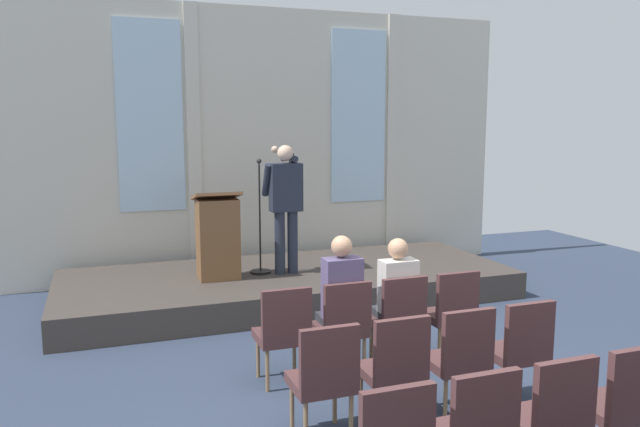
% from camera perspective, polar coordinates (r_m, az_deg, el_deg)
% --- Properties ---
extents(ground_plane, '(14.01, 14.01, 0.00)m').
position_cam_1_polar(ground_plane, '(5.31, 10.16, -18.70)').
color(ground_plane, '#2D384C').
extents(rear_partition, '(8.23, 0.14, 4.12)m').
position_cam_1_polar(rear_partition, '(9.76, -5.45, 6.56)').
color(rear_partition, beige).
rests_on(rear_partition, ground).
extents(stage_platform, '(6.07, 2.38, 0.36)m').
position_cam_1_polar(stage_platform, '(8.61, -2.93, -6.50)').
color(stage_platform, '#3F3833').
rests_on(stage_platform, ground).
extents(speaker, '(0.51, 0.69, 1.73)m').
position_cam_1_polar(speaker, '(8.29, -3.21, 1.32)').
color(speaker, '#232838').
rests_on(speaker, stage_platform).
extents(mic_stand, '(0.28, 0.28, 1.55)m').
position_cam_1_polar(mic_stand, '(8.43, -5.52, -3.24)').
color(mic_stand, black).
rests_on(mic_stand, stage_platform).
extents(lectern, '(0.60, 0.48, 1.16)m').
position_cam_1_polar(lectern, '(8.17, -9.39, -2.13)').
color(lectern, brown).
rests_on(lectern, stage_platform).
extents(chair_r0_c0, '(0.46, 0.44, 0.94)m').
position_cam_1_polar(chair_r0_c0, '(5.75, -3.39, -10.57)').
color(chair_r0_c0, olive).
rests_on(chair_r0_c0, ground).
extents(chair_r0_c1, '(0.46, 0.44, 0.94)m').
position_cam_1_polar(chair_r0_c1, '(5.94, 2.14, -9.95)').
color(chair_r0_c1, olive).
rests_on(chair_r0_c1, ground).
extents(audience_r0_c1, '(0.36, 0.39, 1.36)m').
position_cam_1_polar(audience_r0_c1, '(5.94, 1.86, -7.74)').
color(audience_r0_c1, '#2D2D33').
rests_on(audience_r0_c1, ground).
extents(chair_r0_c2, '(0.46, 0.44, 0.94)m').
position_cam_1_polar(chair_r0_c2, '(6.17, 7.28, -9.29)').
color(chair_r0_c2, olive).
rests_on(chair_r0_c2, ground).
extents(audience_r0_c2, '(0.36, 0.39, 1.29)m').
position_cam_1_polar(audience_r0_c2, '(6.19, 6.96, -7.44)').
color(audience_r0_c2, '#2D2D33').
rests_on(audience_r0_c2, ground).
extents(chair_r0_c3, '(0.46, 0.44, 0.94)m').
position_cam_1_polar(chair_r0_c3, '(6.45, 11.98, -8.62)').
color(chair_r0_c3, olive).
rests_on(chair_r0_c3, ground).
extents(chair_r1_c0, '(0.46, 0.44, 0.94)m').
position_cam_1_polar(chair_r1_c0, '(4.79, 0.41, -14.59)').
color(chair_r1_c0, olive).
rests_on(chair_r1_c0, ground).
extents(chair_r1_c1, '(0.46, 0.44, 0.94)m').
position_cam_1_polar(chair_r1_c1, '(5.01, 6.91, -13.59)').
color(chair_r1_c1, olive).
rests_on(chair_r1_c1, ground).
extents(chair_r1_c2, '(0.46, 0.44, 0.94)m').
position_cam_1_polar(chair_r1_c2, '(5.29, 12.75, -12.54)').
color(chair_r1_c2, olive).
rests_on(chair_r1_c2, ground).
extents(chair_r1_c3, '(0.46, 0.44, 0.94)m').
position_cam_1_polar(chair_r1_c3, '(5.61, 17.93, -11.50)').
color(chair_r1_c3, olive).
rests_on(chair_r1_c3, ground).
extents(chair_r2_c2, '(0.46, 0.44, 0.94)m').
position_cam_1_polar(chair_r2_c2, '(4.49, 20.53, -16.83)').
color(chair_r2_c2, olive).
rests_on(chair_r2_c2, ground).
extents(chair_r2_c3, '(0.46, 0.44, 0.94)m').
position_cam_1_polar(chair_r2_c3, '(4.87, 26.01, -15.13)').
color(chair_r2_c3, olive).
rests_on(chair_r2_c3, ground).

